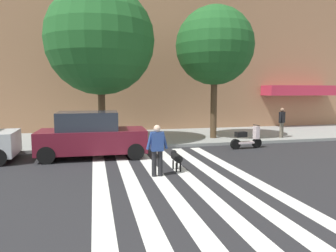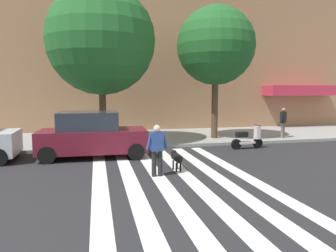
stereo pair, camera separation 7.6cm
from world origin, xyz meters
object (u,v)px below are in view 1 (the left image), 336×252
(parked_scooter, at_px, (246,138))
(street_tree_nearest, at_px, (100,41))
(dog_on_leash, at_px, (176,157))
(pedestrian_dog_walker, at_px, (157,147))
(parked_car_behind_first, at_px, (91,135))
(pedestrian_bystander, at_px, (282,121))
(street_tree_middle, at_px, (215,46))

(parked_scooter, xyz_separation_m, street_tree_nearest, (-6.57, 2.31, 4.61))
(dog_on_leash, bearing_deg, pedestrian_dog_walker, -143.21)
(parked_car_behind_first, height_order, dog_on_leash, parked_car_behind_first)
(pedestrian_dog_walker, relative_size, dog_on_leash, 1.73)
(pedestrian_dog_walker, distance_m, pedestrian_bystander, 9.85)
(street_tree_nearest, distance_m, pedestrian_bystander, 10.47)
(parked_scooter, height_order, street_tree_middle, street_tree_middle)
(dog_on_leash, bearing_deg, street_tree_nearest, 113.02)
(parked_scooter, distance_m, street_tree_middle, 5.34)
(pedestrian_dog_walker, bearing_deg, parked_car_behind_first, 120.53)
(parked_car_behind_first, bearing_deg, parked_scooter, 2.25)
(street_tree_nearest, relative_size, pedestrian_bystander, 4.60)
(street_tree_nearest, distance_m, street_tree_middle, 5.97)
(parked_car_behind_first, distance_m, dog_on_leash, 4.03)
(parked_scooter, distance_m, street_tree_nearest, 8.35)
(street_tree_middle, xyz_separation_m, pedestrian_bystander, (3.70, -0.79, -4.01))
(street_tree_nearest, height_order, pedestrian_bystander, street_tree_nearest)
(parked_scooter, bearing_deg, street_tree_middle, 103.08)
(street_tree_nearest, relative_size, dog_on_leash, 7.94)
(street_tree_middle, relative_size, pedestrian_dog_walker, 4.29)
(parked_car_behind_first, height_order, street_tree_nearest, street_tree_nearest)
(parked_scooter, xyz_separation_m, dog_on_leash, (-4.26, -3.13, -0.04))
(pedestrian_dog_walker, height_order, pedestrian_bystander, pedestrian_bystander)
(street_tree_middle, relative_size, pedestrian_bystander, 4.29)
(parked_car_behind_first, height_order, parked_scooter, parked_car_behind_first)
(parked_scooter, xyz_separation_m, street_tree_middle, (-0.61, 2.63, 4.60))
(parked_scooter, height_order, street_tree_nearest, street_tree_nearest)
(pedestrian_dog_walker, bearing_deg, pedestrian_bystander, 34.36)
(parked_scooter, height_order, pedestrian_bystander, pedestrian_bystander)
(dog_on_leash, bearing_deg, street_tree_middle, 57.65)
(dog_on_leash, bearing_deg, parked_car_behind_first, 134.57)
(street_tree_middle, height_order, dog_on_leash, street_tree_middle)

